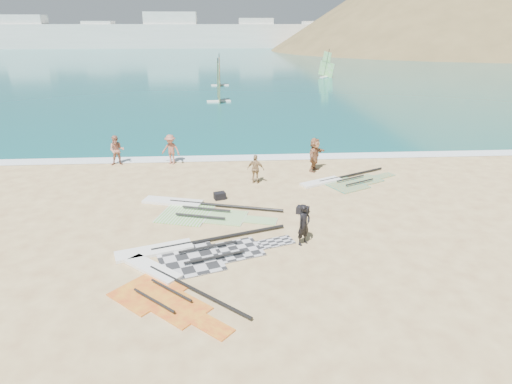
{
  "coord_description": "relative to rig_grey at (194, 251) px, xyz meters",
  "views": [
    {
      "loc": [
        -0.9,
        -13.04,
        7.68
      ],
      "look_at": [
        0.24,
        4.0,
        1.0
      ],
      "focal_mm": 30.0,
      "sensor_mm": 36.0,
      "label": 1
    }
  ],
  "objects": [
    {
      "name": "beachgoer_left",
      "position": [
        -5.15,
        10.78,
        0.83
      ],
      "size": [
        0.91,
        0.74,
        1.76
      ],
      "primitive_type": "imported",
      "rotation": [
        0.0,
        0.0,
        0.09
      ],
      "color": "#AF735D",
      "rests_on": "ground"
    },
    {
      "name": "beachgoer_right",
      "position": [
        6.14,
        8.92,
        0.9
      ],
      "size": [
        1.45,
        1.78,
        1.9
      ],
      "primitive_type": "imported",
      "rotation": [
        0.0,
        0.0,
        0.98
      ],
      "color": "#A16C48",
      "rests_on": "ground"
    },
    {
      "name": "beachgoer_back",
      "position": [
        2.72,
        7.12,
        0.71
      ],
      "size": [
        0.96,
        0.64,
        1.52
      ],
      "primitive_type": "imported",
      "rotation": [
        0.0,
        0.0,
        2.81
      ],
      "color": "#9A7951",
      "rests_on": "ground"
    },
    {
      "name": "headland_main",
      "position": [
        87.23,
        129.28,
        -0.05
      ],
      "size": [
        143.0,
        143.0,
        45.0
      ],
      "primitive_type": "cone",
      "color": "olive",
      "rests_on": "ground"
    },
    {
      "name": "beachgoer_mid",
      "position": [
        -2.04,
        10.78,
        0.83
      ],
      "size": [
        1.3,
        1.03,
        1.77
      ],
      "primitive_type": "imported",
      "rotation": [
        0.0,
        0.0,
        -0.37
      ],
      "color": "#9A5A49",
      "rests_on": "ground"
    },
    {
      "name": "surf_line",
      "position": [
        2.23,
        11.58,
        -0.05
      ],
      "size": [
        300.0,
        1.2,
        0.04
      ],
      "primitive_type": "cube",
      "color": "white",
      "rests_on": "ground"
    },
    {
      "name": "windsurfer_centre",
      "position": [
        0.42,
        45.58,
        1.21
      ],
      "size": [
        2.36,
        2.88,
        4.29
      ],
      "rotation": [
        0.0,
        0.0,
        0.01
      ],
      "color": "white",
      "rests_on": "ground"
    },
    {
      "name": "person_wetsuit",
      "position": [
        4.06,
        0.36,
        0.75
      ],
      "size": [
        0.69,
        0.66,
        1.59
      ],
      "primitive_type": "imported",
      "rotation": [
        0.0,
        0.0,
        0.68
      ],
      "color": "black",
      "rests_on": "ground"
    },
    {
      "name": "far_town",
      "position": [
        -13.49,
        149.28,
        4.44
      ],
      "size": [
        160.0,
        8.0,
        12.0
      ],
      "color": "white",
      "rests_on": "ground"
    },
    {
      "name": "windsurfer_right",
      "position": [
        16.96,
        54.59,
        1.23
      ],
      "size": [
        2.21,
        2.16,
        4.36
      ],
      "rotation": [
        0.0,
        0.0,
        0.76
      ],
      "color": "white",
      "rests_on": "ground"
    },
    {
      "name": "rig_red",
      "position": [
        -0.8,
        -2.24,
        -0.0
      ],
      "size": [
        4.4,
        4.63,
        0.2
      ],
      "rotation": [
        0.0,
        0.0,
        -0.74
      ],
      "color": "red",
      "rests_on": "ground"
    },
    {
      "name": "ground",
      "position": [
        2.23,
        -0.72,
        -0.05
      ],
      "size": [
        300.0,
        300.0,
        0.0
      ],
      "primitive_type": "plane",
      "color": "#DFC482",
      "rests_on": "ground"
    },
    {
      "name": "rig_green",
      "position": [
        -0.17,
        3.8,
        0.0
      ],
      "size": [
        6.41,
        3.47,
        0.21
      ],
      "rotation": [
        0.0,
        0.0,
        -0.28
      ],
      "color": "#63C232",
      "rests_on": "ground"
    },
    {
      "name": "rig_grey",
      "position": [
        0.0,
        0.0,
        0.0
      ],
      "size": [
        6.65,
        3.77,
        0.21
      ],
      "rotation": [
        0.0,
        0.0,
        0.32
      ],
      "color": "#27282A",
      "rests_on": "ground"
    },
    {
      "name": "gear_bag_near",
      "position": [
        0.88,
        5.03,
        0.11
      ],
      "size": [
        0.61,
        0.52,
        0.33
      ],
      "primitive_type": "cube",
      "rotation": [
        0.0,
        0.0,
        0.31
      ],
      "color": "black",
      "rests_on": "ground"
    },
    {
      "name": "windsurfer_left",
      "position": [
        0.44,
        32.41,
        1.28
      ],
      "size": [
        2.59,
        3.09,
        4.63
      ],
      "rotation": [
        0.0,
        0.0,
        0.1
      ],
      "color": "white",
      "rests_on": "ground"
    },
    {
      "name": "rig_orange",
      "position": [
        7.29,
        6.94,
        -0.0
      ],
      "size": [
        5.49,
        3.65,
        0.2
      ],
      "rotation": [
        0.0,
        0.0,
        0.47
      ],
      "color": "#FFA22B",
      "rests_on": "ground"
    },
    {
      "name": "sea",
      "position": [
        2.23,
        131.28,
        -0.05
      ],
      "size": [
        300.0,
        240.0,
        0.06
      ],
      "primitive_type": "cube",
      "color": "#0B4A4F",
      "rests_on": "ground"
    },
    {
      "name": "gear_bag_far",
      "position": [
        4.51,
        3.13,
        0.1
      ],
      "size": [
        0.63,
        0.55,
        0.31
      ],
      "primitive_type": "cube",
      "rotation": [
        0.0,
        0.0,
        -0.43
      ],
      "color": "black",
      "rests_on": "ground"
    }
  ]
}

